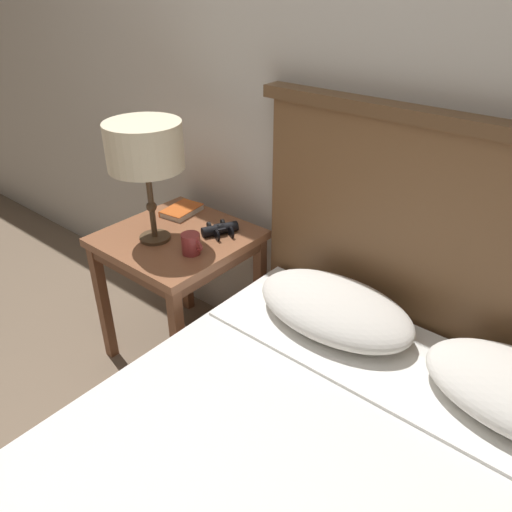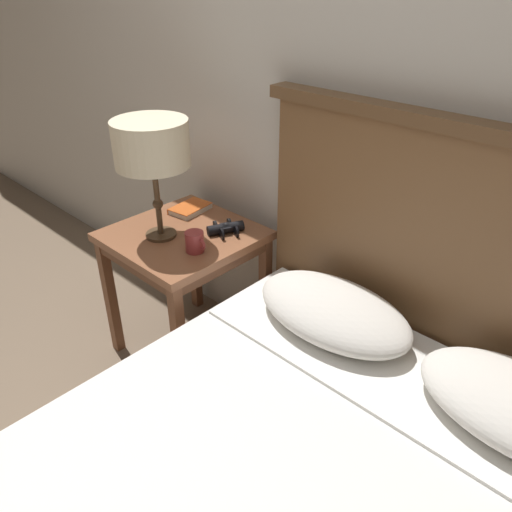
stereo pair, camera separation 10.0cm
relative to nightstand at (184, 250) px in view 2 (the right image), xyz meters
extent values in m
plane|color=#7A6651|center=(0.49, -0.71, -0.56)|extent=(20.00, 20.00, 0.00)
cube|color=beige|center=(0.49, 0.37, 0.74)|extent=(8.00, 0.06, 2.60)
cube|color=brown|center=(0.00, 0.00, 0.07)|extent=(0.58, 0.58, 0.04)
cube|color=brown|center=(0.00, 0.00, 0.02)|extent=(0.55, 0.55, 0.05)
cube|color=brown|center=(-0.26, -0.26, -0.25)|extent=(0.04, 0.04, 0.61)
cube|color=brown|center=(0.25, -0.26, -0.25)|extent=(0.04, 0.04, 0.61)
cube|color=brown|center=(-0.26, 0.26, -0.25)|extent=(0.04, 0.04, 0.61)
cube|color=brown|center=(0.25, 0.26, -0.25)|extent=(0.04, 0.04, 0.61)
cube|color=white|center=(1.08, -0.05, -0.05)|extent=(1.42, 0.28, 0.01)
cube|color=brown|center=(1.08, 0.30, 0.05)|extent=(1.55, 0.06, 1.22)
cube|color=brown|center=(1.08, 0.30, 0.68)|extent=(1.62, 0.10, 0.04)
ellipsoid|color=silver|center=(0.76, 0.06, 0.02)|extent=(0.60, 0.36, 0.15)
cylinder|color=#4C3823|center=(-0.04, -0.08, 0.09)|extent=(0.13, 0.13, 0.01)
cylinder|color=#4C3823|center=(-0.04, -0.08, 0.25)|extent=(0.02, 0.02, 0.30)
sphere|color=#4C3823|center=(-0.04, -0.08, 0.23)|extent=(0.04, 0.04, 0.04)
cylinder|color=beige|center=(-0.04, -0.08, 0.49)|extent=(0.30, 0.30, 0.18)
cube|color=silver|center=(-0.14, 0.16, 0.10)|extent=(0.14, 0.19, 0.02)
cube|color=orange|center=(-0.14, 0.16, 0.11)|extent=(0.14, 0.20, 0.00)
cube|color=orange|center=(-0.20, 0.15, 0.10)|extent=(0.03, 0.18, 0.03)
cylinder|color=black|center=(0.12, 0.10, 0.11)|extent=(0.08, 0.10, 0.04)
cylinder|color=black|center=(0.17, 0.08, 0.11)|extent=(0.05, 0.03, 0.05)
cylinder|color=black|center=(0.08, 0.12, 0.11)|extent=(0.04, 0.03, 0.04)
cylinder|color=black|center=(0.15, 0.16, 0.11)|extent=(0.08, 0.10, 0.04)
cylinder|color=black|center=(0.19, 0.14, 0.11)|extent=(0.05, 0.03, 0.05)
cylinder|color=black|center=(0.11, 0.18, 0.11)|extent=(0.04, 0.03, 0.04)
cube|color=black|center=(0.14, 0.13, 0.12)|extent=(0.07, 0.06, 0.01)
cylinder|color=black|center=(0.14, 0.13, 0.12)|extent=(0.02, 0.02, 0.02)
cylinder|color=#993333|center=(0.16, -0.07, 0.13)|extent=(0.08, 0.08, 0.08)
torus|color=#993333|center=(0.20, -0.07, 0.13)|extent=(0.05, 0.01, 0.05)
camera|label=1|loc=(1.47, -1.23, 1.09)|focal=35.00mm
camera|label=2|loc=(1.55, -1.16, 1.09)|focal=35.00mm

